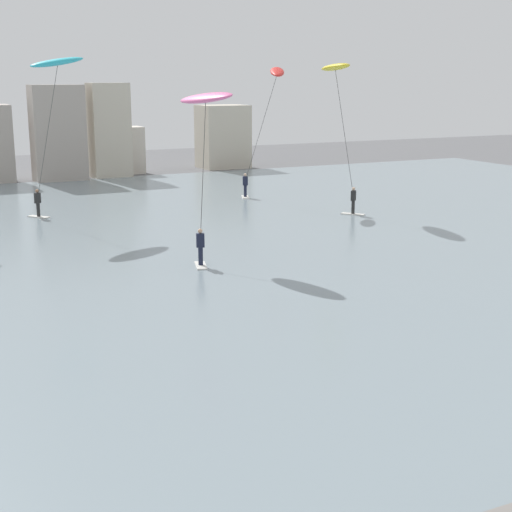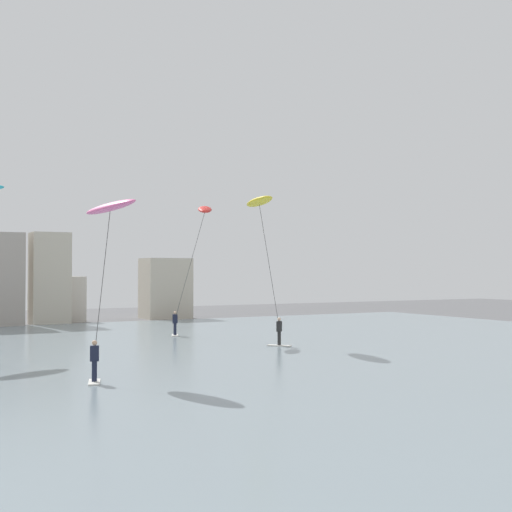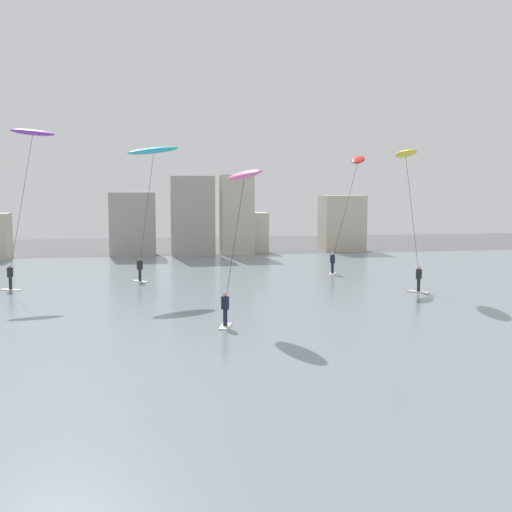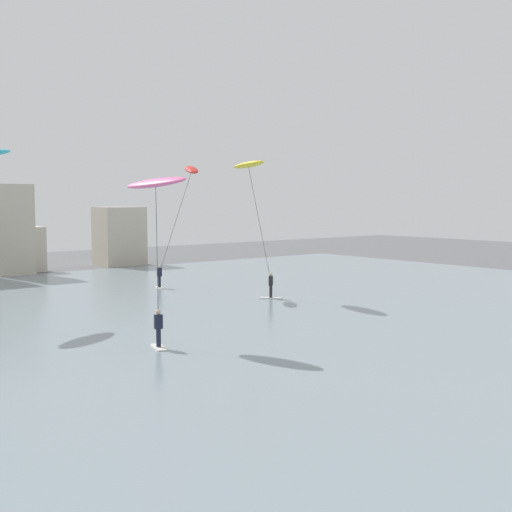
% 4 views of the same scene
% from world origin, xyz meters
% --- Properties ---
extents(water_bay, '(84.00, 52.00, 0.10)m').
position_xyz_m(water_bay, '(0.00, 30.82, 0.05)').
color(water_bay, gray).
rests_on(water_bay, ground).
extents(far_shore_buildings, '(38.42, 5.85, 7.67)m').
position_xyz_m(far_shore_buildings, '(3.03, 58.39, 3.06)').
color(far_shore_buildings, beige).
rests_on(far_shore_buildings, ground).
extents(kitesurfer_yellow, '(2.13, 4.72, 8.87)m').
position_xyz_m(kitesurfer_yellow, '(14.16, 35.32, 8.13)').
color(kitesurfer_yellow, silver).
rests_on(kitesurfer_yellow, water_bay).
extents(kitesurfer_red, '(2.34, 5.06, 8.78)m').
position_xyz_m(kitesurfer_red, '(12.19, 39.74, 7.46)').
color(kitesurfer_red, silver).
rests_on(kitesurfer_red, water_bay).
extents(kitesurfer_pink, '(2.65, 4.83, 7.51)m').
position_xyz_m(kitesurfer_pink, '(2.61, 27.64, 6.70)').
color(kitesurfer_pink, silver).
rests_on(kitesurfer_pink, water_bay).
extents(kitesurfer_cyan, '(3.93, 5.05, 9.22)m').
position_xyz_m(kitesurfer_cyan, '(-1.66, 38.22, 8.32)').
color(kitesurfer_cyan, silver).
rests_on(kitesurfer_cyan, water_bay).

